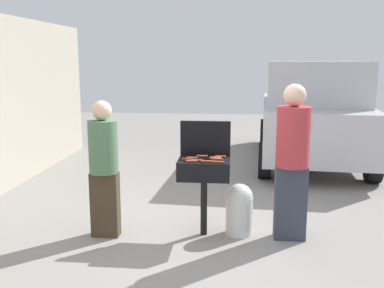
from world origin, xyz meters
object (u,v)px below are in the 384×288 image
(hot_dog_1, at_px, (218,162))
(hot_dog_2, at_px, (207,161))
(person_left, at_px, (104,164))
(hot_dog_0, at_px, (192,161))
(hot_dog_4, at_px, (188,159))
(hot_dog_7, at_px, (220,156))
(bbq_grill, at_px, (204,171))
(propane_tank, at_px, (239,208))
(hot_dog_10, at_px, (217,159))
(hot_dog_3, at_px, (216,157))
(hot_dog_5, at_px, (197,160))
(parked_minivan, at_px, (311,112))
(hot_dog_6, at_px, (202,156))
(hot_dog_9, at_px, (215,158))
(person_right, at_px, (292,157))
(hot_dog_8, at_px, (192,158))

(hot_dog_1, bearing_deg, hot_dog_2, 174.97)
(person_left, bearing_deg, hot_dog_0, 0.97)
(hot_dog_4, xyz_separation_m, hot_dog_7, (0.37, 0.18, 0.00))
(bbq_grill, xyz_separation_m, propane_tank, (0.42, 0.05, -0.45))
(hot_dog_0, relative_size, hot_dog_10, 1.00)
(hot_dog_1, relative_size, hot_dog_4, 1.00)
(bbq_grill, relative_size, person_left, 0.57)
(hot_dog_10, relative_size, person_left, 0.08)
(hot_dog_3, relative_size, propane_tank, 0.21)
(hot_dog_10, xyz_separation_m, propane_tank, (0.27, 0.07, -0.61))
(hot_dog_7, distance_m, person_left, 1.36)
(person_left, bearing_deg, hot_dog_5, 3.60)
(parked_minivan, bearing_deg, hot_dog_6, 67.87)
(hot_dog_4, height_order, hot_dog_9, same)
(hot_dog_3, height_order, hot_dog_5, same)
(hot_dog_6, bearing_deg, hot_dog_0, -110.06)
(hot_dog_10, relative_size, propane_tank, 0.21)
(hot_dog_2, relative_size, hot_dog_9, 1.00)
(hot_dog_2, bearing_deg, hot_dog_3, 67.28)
(hot_dog_3, xyz_separation_m, hot_dog_6, (-0.16, 0.07, 0.00))
(hot_dog_1, distance_m, propane_tank, 0.69)
(hot_dog_2, height_order, person_right, person_right)
(propane_tank, distance_m, person_left, 1.67)
(person_right, height_order, parked_minivan, parked_minivan)
(hot_dog_7, height_order, hot_dog_8, same)
(hot_dog_6, bearing_deg, parked_minivan, 64.04)
(bbq_grill, xyz_separation_m, parked_minivan, (1.89, 4.08, 0.25))
(hot_dog_4, height_order, person_left, person_left)
(hot_dog_1, bearing_deg, parked_minivan, 67.93)
(hot_dog_7, relative_size, person_right, 0.07)
(hot_dog_3, height_order, person_right, person_right)
(hot_dog_0, xyz_separation_m, hot_dog_8, (-0.01, 0.17, 0.00))
(person_left, bearing_deg, hot_dog_4, 6.68)
(hot_dog_3, xyz_separation_m, parked_minivan, (1.76, 4.01, 0.10))
(hot_dog_4, bearing_deg, person_left, -174.35)
(hot_dog_8, bearing_deg, bbq_grill, -10.07)
(person_left, bearing_deg, bbq_grill, 8.02)
(hot_dog_2, height_order, hot_dog_5, same)
(hot_dog_9, xyz_separation_m, parked_minivan, (1.77, 4.05, 0.10))
(hot_dog_6, xyz_separation_m, hot_dog_9, (0.15, -0.11, 0.00))
(hot_dog_3, distance_m, person_right, 0.87)
(hot_dog_5, xyz_separation_m, hot_dog_8, (-0.07, 0.12, 0.00))
(hot_dog_4, height_order, hot_dog_8, same)
(hot_dog_2, xyz_separation_m, hot_dog_10, (0.11, 0.13, 0.00))
(bbq_grill, bearing_deg, hot_dog_4, -166.16)
(hot_dog_3, relative_size, hot_dog_7, 1.00)
(hot_dog_1, bearing_deg, hot_dog_4, 161.93)
(hot_dog_2, bearing_deg, person_right, 7.48)
(hot_dog_3, bearing_deg, bbq_grill, -152.99)
(hot_dog_3, distance_m, hot_dog_7, 0.09)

